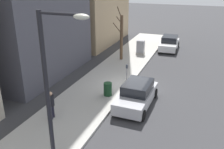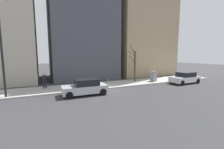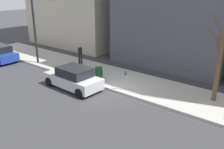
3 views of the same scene
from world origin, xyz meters
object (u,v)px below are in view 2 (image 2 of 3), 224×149
(parked_car_white, at_px, (185,78))
(trash_bin, at_px, (84,84))
(pedestrian_near_meter, at_px, (44,80))
(office_block_center, at_px, (81,19))
(bare_tree, at_px, (135,65))
(parked_car_silver, at_px, (85,87))
(parking_meter, at_px, (108,80))
(utility_box, at_px, (154,76))
(streetlamp, at_px, (1,52))
(office_tower_left, at_px, (137,13))

(parked_car_white, height_order, trash_bin, parked_car_white)
(trash_bin, height_order, pedestrian_near_meter, pedestrian_near_meter)
(parked_car_white, distance_m, office_block_center, 18.45)
(bare_tree, distance_m, trash_bin, 8.13)
(bare_tree, height_order, office_block_center, office_block_center)
(parked_car_silver, xyz_separation_m, bare_tree, (3.83, -8.14, 1.63))
(parked_car_white, distance_m, pedestrian_near_meter, 17.67)
(parked_car_white, xyz_separation_m, office_block_center, (11.59, 11.19, 8.98))
(parked_car_silver, relative_size, parking_meter, 3.14)
(utility_box, xyz_separation_m, streetlamp, (-1.02, 17.13, 3.17))
(parked_car_silver, relative_size, utility_box, 2.96)
(bare_tree, xyz_separation_m, pedestrian_near_meter, (0.14, 11.61, -1.28))
(pedestrian_near_meter, height_order, office_block_center, office_block_center)
(office_tower_left, bearing_deg, utility_box, 159.34)
(parking_meter, bearing_deg, streetlamp, 90.98)
(bare_tree, bearing_deg, parking_meter, 113.45)
(office_tower_left, bearing_deg, parking_meter, 133.86)
(parked_car_silver, distance_m, streetlamp, 7.57)
(office_block_center, bearing_deg, utility_box, -139.21)
(office_tower_left, bearing_deg, parked_car_silver, 130.85)
(parking_meter, distance_m, office_block_center, 13.30)
(parked_car_silver, distance_m, office_block_center, 14.96)
(utility_box, xyz_separation_m, office_block_center, (9.16, 7.90, 8.87))
(streetlamp, distance_m, bare_tree, 15.06)
(parked_car_silver, distance_m, office_tower_left, 21.90)
(utility_box, relative_size, bare_tree, 0.28)
(parking_meter, distance_m, trash_bin, 2.83)
(utility_box, distance_m, trash_bin, 10.10)
(pedestrian_near_meter, xyz_separation_m, office_tower_left, (8.26, -17.62, 11.05))
(parked_car_silver, relative_size, office_block_center, 0.22)
(bare_tree, bearing_deg, pedestrian_near_meter, 89.33)
(parked_car_silver, bearing_deg, parked_car_white, -88.48)
(parked_car_silver, distance_m, parking_meter, 3.58)
(trash_bin, distance_m, office_block_center, 13.39)
(bare_tree, bearing_deg, parked_car_white, -123.67)
(parking_meter, height_order, office_tower_left, office_tower_left)
(trash_bin, bearing_deg, bare_tree, -77.54)
(parking_meter, distance_m, pedestrian_near_meter, 7.02)
(office_tower_left, xyz_separation_m, office_block_center, (-0.55, 11.56, -2.42))
(parked_car_white, xyz_separation_m, parking_meter, (1.59, 10.61, 0.24))
(pedestrian_near_meter, bearing_deg, parked_car_silver, 121.95)
(office_block_center, bearing_deg, parked_car_silver, 167.54)
(parked_car_white, bearing_deg, office_block_center, 41.99)
(parked_car_silver, relative_size, streetlamp, 0.65)
(bare_tree, bearing_deg, parked_car_silver, 115.22)
(streetlamp, bearing_deg, utility_box, -86.60)
(bare_tree, bearing_deg, office_block_center, 35.32)
(trash_bin, bearing_deg, streetlamp, 95.01)
(streetlamp, bearing_deg, bare_tree, -81.05)
(parked_car_silver, height_order, office_block_center, office_block_center)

